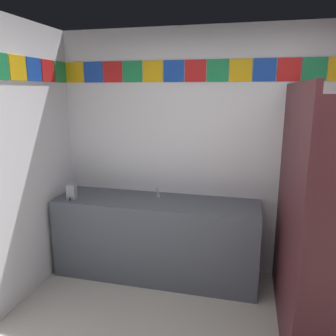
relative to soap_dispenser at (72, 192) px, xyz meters
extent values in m
cube|color=silver|center=(1.72, 0.50, 0.36)|extent=(3.93, 0.08, 2.52)
cube|color=yellow|center=(-0.14, 0.45, 1.19)|extent=(0.21, 0.01, 0.21)
cube|color=#1947B7|center=(0.08, 0.45, 1.19)|extent=(0.21, 0.01, 0.21)
cube|color=red|center=(0.30, 0.45, 1.19)|extent=(0.21, 0.01, 0.21)
cube|color=#1E8C4C|center=(0.52, 0.45, 1.19)|extent=(0.21, 0.01, 0.21)
cube|color=yellow|center=(0.74, 0.45, 1.19)|extent=(0.21, 0.01, 0.21)
cube|color=#1947B7|center=(0.96, 0.45, 1.19)|extent=(0.21, 0.01, 0.21)
cube|color=red|center=(1.18, 0.45, 1.19)|extent=(0.21, 0.01, 0.21)
cube|color=#1E8C4C|center=(1.39, 0.45, 1.19)|extent=(0.21, 0.01, 0.21)
cube|color=yellow|center=(1.61, 0.45, 1.19)|extent=(0.21, 0.01, 0.21)
cube|color=#1947B7|center=(1.83, 0.45, 1.19)|extent=(0.21, 0.01, 0.21)
cube|color=red|center=(2.05, 0.45, 1.19)|extent=(0.21, 0.01, 0.21)
cube|color=#1E8C4C|center=(2.27, 0.45, 1.19)|extent=(0.21, 0.01, 0.21)
cube|color=yellow|center=(-0.24, -0.33, 1.19)|extent=(0.01, 0.21, 0.21)
cube|color=#1947B7|center=(-0.24, -0.10, 1.19)|extent=(0.01, 0.21, 0.21)
cube|color=red|center=(-0.24, 0.12, 1.19)|extent=(0.01, 0.21, 0.21)
cube|color=#1E8C4C|center=(-0.24, 0.35, 1.19)|extent=(0.01, 0.21, 0.21)
cube|color=#4C515B|center=(0.84, 0.17, -0.49)|extent=(2.07, 0.58, 0.82)
cube|color=#4C515B|center=(0.84, 0.44, -0.12)|extent=(2.07, 0.03, 0.08)
cylinder|color=#F1ECC9|center=(0.84, 0.14, -0.13)|extent=(0.34, 0.34, 0.10)
cylinder|color=silver|center=(0.84, 0.28, -0.05)|extent=(0.04, 0.04, 0.05)
cylinder|color=silver|center=(0.84, 0.23, 0.02)|extent=(0.02, 0.06, 0.09)
cube|color=gray|center=(0.00, 0.00, 0.00)|extent=(0.09, 0.07, 0.16)
cylinder|color=black|center=(0.00, -0.04, -0.06)|extent=(0.02, 0.02, 0.03)
cube|color=#471E23|center=(2.06, -0.28, 0.08)|extent=(0.04, 1.47, 1.97)
cylinder|color=silver|center=(2.08, -0.99, 0.18)|extent=(0.02, 0.02, 0.10)
cylinder|color=white|center=(2.54, 0.02, -0.70)|extent=(0.38, 0.38, 0.40)
cube|color=white|center=(2.54, 0.23, -0.33)|extent=(0.34, 0.17, 0.34)
camera|label=1|loc=(1.71, -2.91, 1.00)|focal=35.49mm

